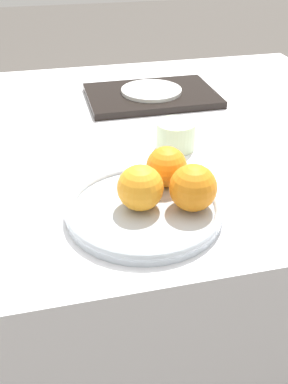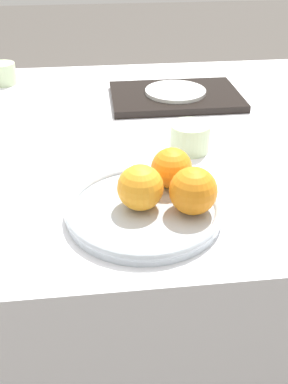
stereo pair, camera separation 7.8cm
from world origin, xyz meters
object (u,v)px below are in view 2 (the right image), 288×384
orange_0 (193,191)px  serving_tray (175,96)px  fruit_platter (144,209)px  side_plate (175,91)px  orange_1 (140,188)px  orange_2 (171,168)px  cup_3 (190,138)px  cup_1 (2,74)px

orange_0 → serving_tray: orange_0 is taller
fruit_platter → side_plate: bearing=74.5°
orange_1 → serving_tray: size_ratio=0.22×
orange_2 → serving_tray: (0.10, 0.49, -0.05)m
orange_2 → serving_tray: 0.50m
orange_2 → serving_tray: bearing=79.0°
fruit_platter → orange_1: size_ratio=3.46×
fruit_platter → orange_1: (-0.01, 0.00, 0.05)m
cup_3 → orange_0: bearing=-100.7°
orange_1 → side_plate: size_ratio=0.47×
orange_1 → cup_1: 0.83m
orange_0 → cup_3: bearing=79.3°
orange_0 → side_plate: 0.59m
cup_1 → orange_0: bearing=-60.8°
serving_tray → cup_1: bearing=158.7°
orange_0 → orange_1: size_ratio=1.03×
orange_1 → orange_2: (0.07, 0.06, -0.00)m
orange_2 → serving_tray: size_ratio=0.21×
orange_2 → fruit_platter: bearing=-131.7°
orange_1 → cup_1: (-0.35, 0.76, -0.03)m
orange_2 → cup_3: orange_2 is taller
cup_3 → cup_1: bearing=133.3°
fruit_platter → cup_3: cup_3 is taller
side_plate → cup_3: cup_3 is taller
orange_2 → cup_1: bearing=120.8°
serving_tray → side_plate: 0.02m
side_plate → cup_3: size_ratio=1.94×
orange_0 → orange_2: (-0.02, 0.09, -0.00)m
cup_3 → orange_2: bearing=-112.3°
fruit_platter → cup_1: 0.84m
orange_0 → orange_1: 0.09m
orange_1 → cup_3: (0.14, 0.24, -0.03)m
orange_0 → cup_1: bearing=119.2°
orange_1 → fruit_platter: bearing=-16.2°
fruit_platter → cup_3: (0.13, 0.24, 0.02)m
orange_2 → side_plate: bearing=79.0°
cup_3 → side_plate: bearing=85.7°
serving_tray → side_plate: (0.00, 0.00, 0.02)m
orange_0 → cup_1: orange_0 is taller
orange_0 → orange_1: orange_0 is taller
side_plate → cup_1: cup_1 is taller
fruit_platter → orange_0: size_ratio=3.37×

